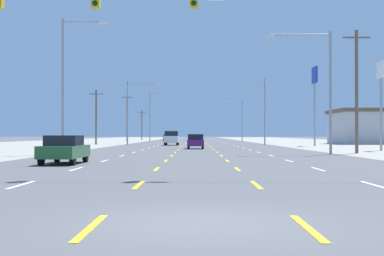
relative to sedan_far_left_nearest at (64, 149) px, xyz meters
name	(u,v)px	position (x,y,z in m)	size (l,w,h in m)	color
ground_plane	(196,145)	(6.81, 47.07, -0.76)	(572.00, 572.00, 0.00)	#4C4C4F
lot_apron_left	(15,145)	(-17.94, 47.07, -0.75)	(28.00, 440.00, 0.01)	gray
lot_apron_right	(378,145)	(31.56, 47.07, -0.75)	(28.00, 440.00, 0.01)	gray
lane_markings	(196,142)	(6.81, 85.57, -0.75)	(10.64, 227.60, 0.01)	white
signal_span_wire	(177,44)	(6.06, -7.86, 4.10)	(27.42, 0.53, 8.56)	brown
sedan_far_left_nearest	(64,149)	(0.00, 0.00, 0.00)	(1.80, 4.50, 1.46)	#235B2D
hatchback_center_turn_near	(196,141)	(6.74, 29.65, 0.03)	(1.72, 3.90, 1.54)	#4C196B
suv_inner_left_mid	(172,138)	(3.37, 49.23, 0.27)	(1.98, 4.90, 1.98)	white
sedan_far_left_midfar	(167,138)	(-0.08, 103.44, 0.00)	(1.80, 4.50, 1.46)	#B28C33
storefront_right_row_2	(362,126)	(33.22, 59.43, 2.02)	(9.14, 11.86, 5.48)	#B2B2B7
pole_sign_right_row_1	(381,84)	(24.11, 23.41, 5.46)	(0.24, 1.84, 8.36)	gray
pole_sign_right_row_2	(315,84)	(22.42, 44.40, 7.38)	(0.24, 2.62, 10.39)	gray
streetlight_left_row_0	(67,77)	(-3.05, 13.44, 5.11)	(3.39, 0.26, 10.35)	gray
streetlight_right_row_0	(323,82)	(16.39, 13.44, 4.76)	(4.91, 0.26, 9.32)	gray
streetlight_left_row_1	(131,107)	(-2.82, 53.20, 4.76)	(4.73, 0.26, 9.37)	gray
streetlight_right_row_1	(262,107)	(16.58, 53.20, 4.86)	(3.89, 0.26, 9.74)	gray
streetlight_left_row_2	(151,113)	(-3.02, 92.95, 5.40)	(3.73, 0.26, 10.84)	gray
streetlight_right_row_2	(240,118)	(16.54, 92.95, 4.45)	(3.94, 0.26, 8.95)	gray
utility_pole_right_row_0	(357,89)	(19.68, 16.03, 4.39)	(2.20, 0.26, 9.90)	brown
utility_pole_left_row_1	(96,116)	(-8.16, 54.15, 3.52)	(2.20, 0.26, 8.17)	brown
utility_pole_left_row_2	(127,117)	(-7.49, 86.04, 4.35)	(2.20, 0.26, 9.82)	brown
utility_pole_left_row_3	(142,124)	(-7.72, 119.66, 3.46)	(2.20, 0.26, 8.04)	brown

